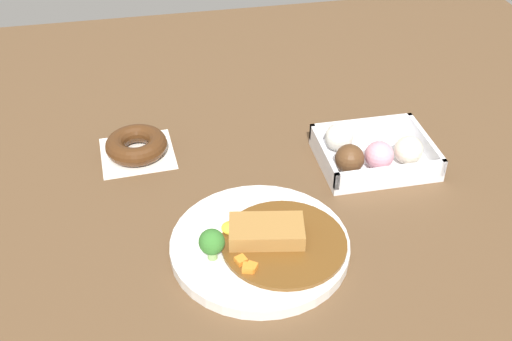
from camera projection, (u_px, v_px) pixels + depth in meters
ground_plane at (276, 206)px, 0.99m from camera, size 1.60×1.60×0.00m
curry_plate at (261, 244)px, 0.90m from camera, size 0.26×0.26×0.07m
donut_box at (372, 153)px, 1.07m from camera, size 0.19×0.15×0.06m
chocolate_ring_donut at (136, 146)px, 1.10m from camera, size 0.13×0.13×0.04m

